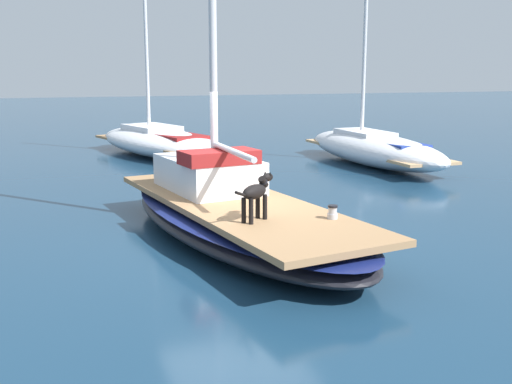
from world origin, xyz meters
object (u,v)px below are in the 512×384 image
object	(u,v)px
sailboat_main	(237,219)
deck_winch	(333,212)
moored_boat_far_astern	(159,141)
moored_boat_starboard_side	(373,148)
dog_black	(256,193)

from	to	relation	value
sailboat_main	deck_winch	bearing A→B (deg)	-59.74
moored_boat_far_astern	moored_boat_starboard_side	bearing A→B (deg)	-35.58
dog_black	moored_boat_far_astern	size ratio (longest dim) A/B	0.11
moored_boat_far_astern	moored_boat_starboard_side	distance (m)	7.20
moored_boat_far_astern	dog_black	bearing A→B (deg)	-93.81
deck_winch	dog_black	bearing A→B (deg)	165.46
dog_black	moored_boat_starboard_side	distance (m)	10.42
moored_boat_far_astern	moored_boat_starboard_side	world-z (taller)	moored_boat_starboard_side
deck_winch	moored_boat_starboard_side	bearing A→B (deg)	56.23
deck_winch	moored_boat_far_astern	xyz separation A→B (m)	(-0.31, 12.47, -0.25)
sailboat_main	moored_boat_starboard_side	bearing A→B (deg)	45.29
moored_boat_far_astern	moored_boat_starboard_side	xyz separation A→B (m)	(5.85, -4.19, 0.03)
dog_black	moored_boat_starboard_side	xyz separation A→B (m)	(6.66, 7.99, -0.55)
dog_black	moored_boat_starboard_side	world-z (taller)	moored_boat_starboard_side
deck_winch	moored_boat_far_astern	distance (m)	12.48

